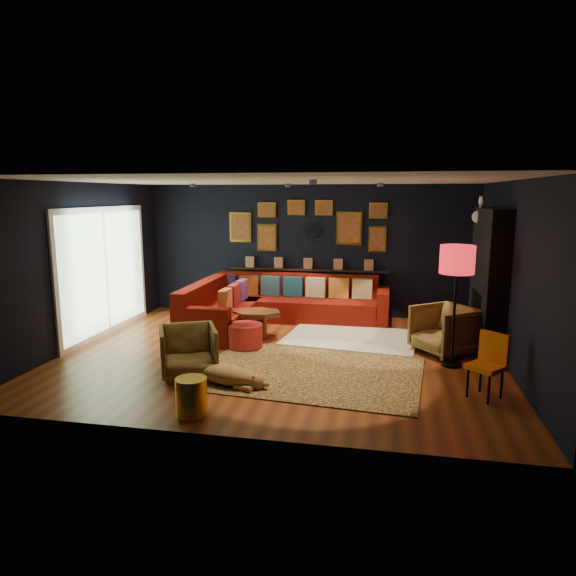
% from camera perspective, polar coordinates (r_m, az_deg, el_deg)
% --- Properties ---
extents(floor, '(6.50, 6.50, 0.00)m').
position_cam_1_polar(floor, '(7.90, -0.85, -7.36)').
color(floor, brown).
rests_on(floor, ground).
extents(room_walls, '(6.50, 6.50, 6.50)m').
position_cam_1_polar(room_walls, '(7.57, -0.88, 4.20)').
color(room_walls, black).
rests_on(room_walls, ground).
extents(sectional, '(3.41, 2.69, 0.86)m').
position_cam_1_polar(sectional, '(9.66, -2.20, -2.11)').
color(sectional, '#690D07').
rests_on(sectional, ground).
extents(ledge, '(3.20, 0.12, 0.04)m').
position_cam_1_polar(ledge, '(10.27, 2.24, 2.04)').
color(ledge, black).
rests_on(ledge, room_walls).
extents(gallery_wall, '(3.15, 0.04, 1.02)m').
position_cam_1_polar(gallery_wall, '(10.22, 2.23, 7.00)').
color(gallery_wall, gold).
rests_on(gallery_wall, room_walls).
extents(sunburst_mirror, '(0.47, 0.16, 0.47)m').
position_cam_1_polar(sunburst_mirror, '(10.21, 2.86, 6.39)').
color(sunburst_mirror, silver).
rests_on(sunburst_mirror, room_walls).
extents(fireplace, '(0.31, 1.60, 2.20)m').
position_cam_1_polar(fireplace, '(8.52, 21.29, 0.30)').
color(fireplace, black).
rests_on(fireplace, ground).
extents(deer_head, '(0.50, 0.28, 0.45)m').
position_cam_1_polar(deer_head, '(8.91, 21.47, 7.37)').
color(deer_head, white).
rests_on(deer_head, fireplace).
extents(sliding_door, '(0.06, 2.80, 2.20)m').
position_cam_1_polar(sliding_door, '(9.38, -19.67, 1.75)').
color(sliding_door, white).
rests_on(sliding_door, ground).
extents(ceiling_spots, '(3.30, 2.50, 0.06)m').
position_cam_1_polar(ceiling_spots, '(8.31, 0.27, 11.42)').
color(ceiling_spots, black).
rests_on(ceiling_spots, room_walls).
extents(shag_rug, '(2.33, 1.82, 0.03)m').
position_cam_1_polar(shag_rug, '(8.80, 7.05, -5.48)').
color(shag_rug, silver).
rests_on(shag_rug, ground).
extents(leopard_rug, '(3.18, 2.41, 0.02)m').
position_cam_1_polar(leopard_rug, '(7.11, 2.35, -9.36)').
color(leopard_rug, tan).
rests_on(leopard_rug, ground).
extents(coffee_table, '(0.88, 0.69, 0.42)m').
position_cam_1_polar(coffee_table, '(8.78, -3.48, -3.10)').
color(coffee_table, brown).
rests_on(coffee_table, shag_rug).
extents(pouf, '(0.55, 0.55, 0.36)m').
position_cam_1_polar(pouf, '(8.18, -4.79, -5.26)').
color(pouf, maroon).
rests_on(pouf, shag_rug).
extents(armchair_left, '(0.95, 0.93, 0.75)m').
position_cam_1_polar(armchair_left, '(7.03, -11.01, -6.64)').
color(armchair_left, gold).
rests_on(armchair_left, ground).
extents(armchair_right, '(1.07, 1.08, 0.81)m').
position_cam_1_polar(armchair_right, '(8.19, 17.02, -4.24)').
color(armchair_right, gold).
rests_on(armchair_right, ground).
extents(gold_stool, '(0.35, 0.35, 0.43)m').
position_cam_1_polar(gold_stool, '(5.85, -10.66, -11.82)').
color(gold_stool, gold).
rests_on(gold_stool, ground).
extents(orange_chair, '(0.52, 0.52, 0.79)m').
position_cam_1_polar(orange_chair, '(6.63, 21.44, -7.46)').
color(orange_chair, black).
rests_on(orange_chair, ground).
extents(floor_lamp, '(0.47, 0.47, 1.72)m').
position_cam_1_polar(floor_lamp, '(7.44, 18.26, 2.48)').
color(floor_lamp, black).
rests_on(floor_lamp, ground).
extents(dog, '(1.18, 0.78, 0.34)m').
position_cam_1_polar(dog, '(6.65, -6.67, -9.20)').
color(dog, '#C4804D').
rests_on(dog, leopard_rug).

